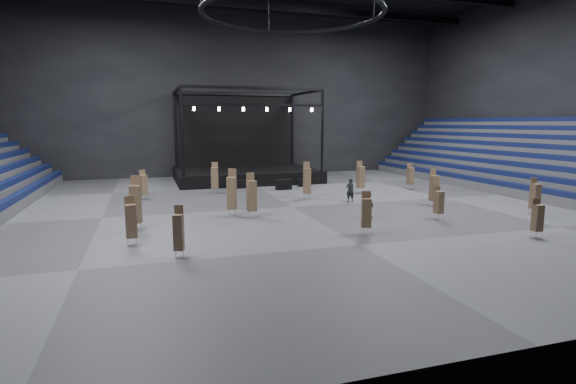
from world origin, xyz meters
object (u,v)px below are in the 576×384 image
object	(u,v)px
chair_stack_10	(144,184)
stage	(244,166)
chair_stack_7	(179,231)
chair_stack_15	(537,217)
chair_stack_9	(366,212)
chair_stack_11	(360,176)
man_center	(350,190)
chair_stack_6	(252,195)
chair_stack_13	(434,187)
chair_stack_8	(535,196)
flight_case_mid	(284,185)
flight_case_left	(242,184)
chair_stack_14	(410,176)
chair_stack_0	(439,202)
chair_stack_3	(136,203)
chair_stack_5	(215,177)
flight_case_right	(304,182)
crew_member	(368,205)
chair_stack_4	(232,192)
chair_stack_1	(131,220)
chair_stack_2	(307,180)

from	to	relation	value
chair_stack_10	stage	bearing A→B (deg)	24.40
chair_stack_7	chair_stack_15	size ratio (longest dim) A/B	1.13
stage	chair_stack_9	bearing A→B (deg)	-87.12
chair_stack_11	man_center	distance (m)	4.56
chair_stack_6	chair_stack_13	xyz separation A→B (m)	(13.13, -0.14, -0.08)
chair_stack_6	chair_stack_8	xyz separation A→B (m)	(17.54, -4.60, -0.18)
flight_case_mid	chair_stack_7	xyz separation A→B (m)	(-10.34, -18.18, 0.73)
flight_case_left	chair_stack_8	xyz separation A→B (m)	(15.48, -17.58, 0.87)
stage	chair_stack_14	distance (m)	16.98
chair_stack_7	chair_stack_9	world-z (taller)	chair_stack_7
chair_stack_13	chair_stack_9	bearing A→B (deg)	-143.80
chair_stack_0	chair_stack_9	size ratio (longest dim) A/B	0.90
chair_stack_3	chair_stack_15	world-z (taller)	chair_stack_3
chair_stack_5	chair_stack_14	bearing A→B (deg)	6.11
flight_case_right	chair_stack_11	size ratio (longest dim) A/B	0.42
flight_case_mid	crew_member	xyz separation A→B (m)	(1.56, -13.02, 0.32)
flight_case_left	chair_stack_0	bearing A→B (deg)	-62.74
flight_case_right	chair_stack_9	distance (m)	18.50
chair_stack_4	chair_stack_11	world-z (taller)	chair_stack_4
flight_case_left	chair_stack_13	bearing A→B (deg)	-49.83
chair_stack_9	chair_stack_15	distance (m)	8.69
flight_case_mid	chair_stack_1	distance (m)	19.83
chair_stack_1	chair_stack_6	bearing A→B (deg)	24.07
chair_stack_11	chair_stack_4	bearing A→B (deg)	-157.73
chair_stack_9	chair_stack_11	xyz separation A→B (m)	(6.22, 13.08, 0.19)
chair_stack_0	chair_stack_9	xyz separation A→B (m)	(-5.98, -2.06, 0.11)
chair_stack_15	flight_case_right	bearing A→B (deg)	109.08
chair_stack_7	chair_stack_13	world-z (taller)	chair_stack_13
chair_stack_5	chair_stack_8	distance (m)	23.70
flight_case_mid	chair_stack_5	distance (m)	6.23
chair_stack_3	flight_case_right	bearing A→B (deg)	56.35
flight_case_right	chair_stack_11	bearing A→B (deg)	-58.07
flight_case_mid	chair_stack_15	xyz separation A→B (m)	(7.44, -20.19, 0.63)
chair_stack_1	chair_stack_13	distance (m)	20.59
chair_stack_4	chair_stack_13	bearing A→B (deg)	19.35
chair_stack_10	chair_stack_6	bearing A→B (deg)	-75.03
chair_stack_13	chair_stack_15	world-z (taller)	chair_stack_13
chair_stack_3	chair_stack_10	bearing A→B (deg)	101.27
chair_stack_13	chair_stack_5	bearing A→B (deg)	143.57
chair_stack_6	flight_case_mid	bearing A→B (deg)	57.00
flight_case_right	chair_stack_1	world-z (taller)	chair_stack_1
chair_stack_4	chair_stack_7	distance (m)	9.08
chair_stack_1	chair_stack_8	bearing A→B (deg)	-9.22
stage	chair_stack_11	xyz separation A→B (m)	(7.48, -11.87, -0.05)
chair_stack_7	chair_stack_13	distance (m)	19.43
flight_case_left	chair_stack_15	world-z (taller)	chair_stack_15
flight_case_left	chair_stack_8	bearing A→B (deg)	-48.63
stage	chair_stack_1	world-z (taller)	stage
stage	chair_stack_9	xyz separation A→B (m)	(1.26, -24.96, -0.23)
chair_stack_2	man_center	distance (m)	3.45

